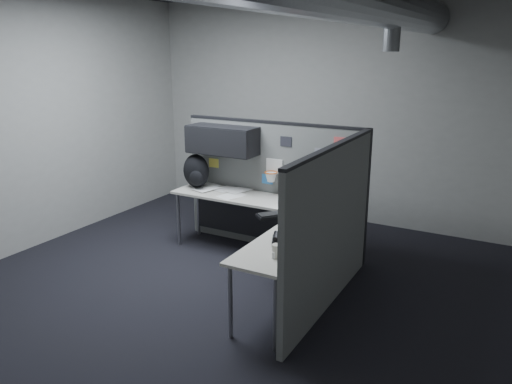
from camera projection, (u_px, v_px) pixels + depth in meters
The scene contains 12 objects.
room at pixel (273, 92), 4.53m from camera, with size 5.62×5.62×3.22m.
partition_back at pixel (259, 171), 6.25m from camera, with size 2.44×0.42×1.63m.
partition_right at pixel (331, 227), 4.81m from camera, with size 0.07×2.23×1.63m.
desk at pixel (267, 217), 5.72m from camera, with size 2.31×2.11×0.73m.
monitor at pixel (319, 189), 5.60m from camera, with size 0.55×0.55×0.45m.
keyboard at pixel (278, 214), 5.40m from camera, with size 0.43×0.46×0.04m.
mouse at pixel (297, 223), 5.12m from camera, with size 0.28×0.29×0.05m.
phone at pixel (282, 240), 4.63m from camera, with size 0.24×0.25×0.09m.
bottles at pixel (281, 254), 4.32m from camera, with size 0.13×0.17×0.08m.
cup at pixel (277, 251), 4.32m from camera, with size 0.09×0.09×0.12m, color beige.
papers at pixel (222, 190), 6.38m from camera, with size 0.82×0.62×0.02m.
backpack at pixel (196, 172), 6.44m from camera, with size 0.42×0.38×0.44m.
Camera 1 is at (2.65, -4.10, 2.48)m, focal length 35.00 mm.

